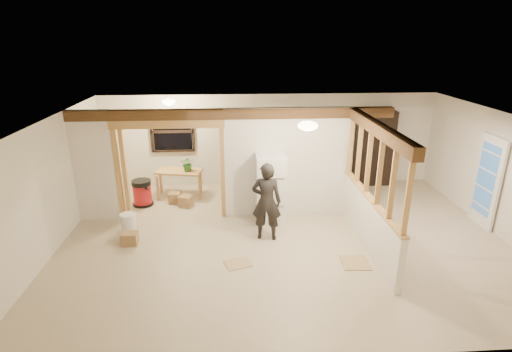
{
  "coord_description": "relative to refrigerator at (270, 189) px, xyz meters",
  "views": [
    {
      "loc": [
        -1.04,
        -7.28,
        4.0
      ],
      "look_at": [
        -0.55,
        0.4,
        1.24
      ],
      "focal_mm": 28.0,
      "sensor_mm": 36.0,
      "label": 1
    }
  ],
  "objects": [
    {
      "name": "floor",
      "position": [
        0.2,
        -0.83,
        -0.78
      ],
      "size": [
        9.0,
        6.5,
        0.01
      ],
      "primitive_type": "cube",
      "color": "#BEAB8D",
      "rests_on": "ground"
    },
    {
      "name": "ceiling",
      "position": [
        0.2,
        -0.83,
        1.73
      ],
      "size": [
        9.0,
        6.5,
        0.01
      ],
      "primitive_type": "cube",
      "color": "white"
    },
    {
      "name": "wall_back",
      "position": [
        0.2,
        2.42,
        0.48
      ],
      "size": [
        9.0,
        0.01,
        2.5
      ],
      "primitive_type": "cube",
      "color": "silver",
      "rests_on": "floor"
    },
    {
      "name": "wall_front",
      "position": [
        0.2,
        -4.08,
        0.48
      ],
      "size": [
        9.0,
        0.01,
        2.5
      ],
      "primitive_type": "cube",
      "color": "silver",
      "rests_on": "floor"
    },
    {
      "name": "wall_left",
      "position": [
        -4.3,
        -0.83,
        0.48
      ],
      "size": [
        0.01,
        6.5,
        2.5
      ],
      "primitive_type": "cube",
      "color": "silver",
      "rests_on": "floor"
    },
    {
      "name": "wall_right",
      "position": [
        4.7,
        -0.83,
        0.48
      ],
      "size": [
        0.01,
        6.5,
        2.5
      ],
      "primitive_type": "cube",
      "color": "silver",
      "rests_on": "floor"
    },
    {
      "name": "partition_left_stub",
      "position": [
        -3.85,
        0.37,
        0.48
      ],
      "size": [
        0.9,
        0.12,
        2.5
      ],
      "primitive_type": "cube",
      "color": "silver",
      "rests_on": "floor"
    },
    {
      "name": "partition_center",
      "position": [
        0.4,
        0.37,
        0.48
      ],
      "size": [
        2.8,
        0.12,
        2.5
      ],
      "primitive_type": "cube",
      "color": "silver",
      "rests_on": "floor"
    },
    {
      "name": "doorway_frame",
      "position": [
        -2.2,
        0.37,
        0.33
      ],
      "size": [
        2.46,
        0.14,
        2.2
      ],
      "primitive_type": "cube",
      "color": "tan",
      "rests_on": "floor"
    },
    {
      "name": "header_beam_back",
      "position": [
        -0.8,
        0.37,
        1.61
      ],
      "size": [
        7.0,
        0.18,
        0.22
      ],
      "primitive_type": "cube",
      "color": "brown",
      "rests_on": "ceiling"
    },
    {
      "name": "header_beam_right",
      "position": [
        1.8,
        -1.23,
        1.61
      ],
      "size": [
        0.18,
        3.3,
        0.22
      ],
      "primitive_type": "cube",
      "color": "brown",
      "rests_on": "ceiling"
    },
    {
      "name": "pony_wall",
      "position": [
        1.8,
        -1.23,
        -0.27
      ],
      "size": [
        0.12,
        3.2,
        1.0
      ],
      "primitive_type": "cube",
      "color": "silver",
      "rests_on": "floor"
    },
    {
      "name": "stud_partition",
      "position": [
        1.8,
        -1.23,
        0.89
      ],
      "size": [
        0.14,
        3.2,
        1.32
      ],
      "primitive_type": "cube",
      "color": "tan",
      "rests_on": "pony_wall"
    },
    {
      "name": "window_back",
      "position": [
        -2.4,
        2.34,
        0.78
      ],
      "size": [
        1.12,
        0.1,
        1.1
      ],
      "primitive_type": "cube",
      "color": "black",
      "rests_on": "wall_back"
    },
    {
      "name": "french_door",
      "position": [
        4.62,
        -0.43,
        0.23
      ],
      "size": [
        0.12,
        0.86,
        2.0
      ],
      "primitive_type": "cube",
      "color": "white",
      "rests_on": "floor"
    },
    {
      "name": "ceiling_dome_main",
      "position": [
        0.5,
        -1.33,
        1.71
      ],
      "size": [
        0.36,
        0.36,
        0.16
      ],
      "primitive_type": "ellipsoid",
      "color": "#FFEABF",
      "rests_on": "ceiling"
    },
    {
      "name": "ceiling_dome_util",
      "position": [
        -2.3,
        1.47,
        1.71
      ],
      "size": [
        0.32,
        0.32,
        0.14
      ],
      "primitive_type": "ellipsoid",
      "color": "#FFEABF",
      "rests_on": "ceiling"
    },
    {
      "name": "hanging_bulb",
      "position": [
        -1.8,
        0.77,
        1.41
      ],
      "size": [
        0.07,
        0.07,
        0.07
      ],
      "primitive_type": "ellipsoid",
      "color": "#FFD88C",
      "rests_on": "ceiling"
    },
    {
      "name": "refrigerator",
      "position": [
        0.0,
        0.0,
        0.0
      ],
      "size": [
        0.64,
        0.62,
        1.54
      ],
      "primitive_type": "cube",
      "color": "white",
      "rests_on": "floor"
    },
    {
      "name": "woman",
      "position": [
        -0.16,
        -0.78,
        0.05
      ],
      "size": [
        0.66,
        0.49,
        1.64
      ],
      "primitive_type": "imported",
      "rotation": [
        0.0,
        0.0,
        2.97
      ],
      "color": "black",
      "rests_on": "floor"
    },
    {
      "name": "work_table",
      "position": [
        -2.19,
        1.59,
        -0.41
      ],
      "size": [
        1.23,
        0.79,
        0.72
      ],
      "primitive_type": "cube",
      "rotation": [
        0.0,
        0.0,
        -0.21
      ],
      "color": "tan",
      "rests_on": "floor"
    },
    {
      "name": "potted_plant",
      "position": [
        -1.94,
        1.54,
        0.14
      ],
      "size": [
        0.39,
        0.35,
        0.4
      ],
      "primitive_type": "imported",
      "rotation": [
        0.0,
        0.0,
        0.11
      ],
      "color": "#2C6A2D",
      "rests_on": "work_table"
    },
    {
      "name": "shop_vac",
      "position": [
        -3.04,
        1.09,
        -0.44
      ],
      "size": [
        0.65,
        0.65,
        0.66
      ],
      "primitive_type": "cylinder",
      "rotation": [
        0.0,
        0.0,
        0.36
      ],
      "color": "maroon",
      "rests_on": "floor"
    },
    {
      "name": "bookshelf",
      "position": [
        3.06,
        2.18,
        0.26
      ],
      "size": [
        1.03,
        0.34,
        2.06
      ],
      "primitive_type": "cube",
      "color": "black",
      "rests_on": "floor"
    },
    {
      "name": "bucket",
      "position": [
        -3.05,
        -0.34,
        -0.56
      ],
      "size": [
        0.34,
        0.34,
        0.42
      ],
      "primitive_type": "cylinder",
      "rotation": [
        0.0,
        0.0,
        -0.01
      ],
      "color": "white",
      "rests_on": "floor"
    },
    {
      "name": "box_util_a",
      "position": [
        -1.99,
        0.97,
        -0.64
      ],
      "size": [
        0.38,
        0.36,
        0.26
      ],
      "primitive_type": "cube",
      "rotation": [
        0.0,
        0.0,
        -0.39
      ],
      "color": "#9B764B",
      "rests_on": "floor"
    },
    {
      "name": "box_util_b",
      "position": [
        -2.27,
        1.19,
        -0.64
      ],
      "size": [
        0.31,
        0.31,
        0.27
      ],
      "primitive_type": "cube",
      "rotation": [
        0.0,
        0.0,
        -0.09
      ],
      "color": "#9B764B",
      "rests_on": "floor"
    },
    {
      "name": "box_front",
      "position": [
        -2.91,
        -0.88,
        -0.65
      ],
      "size": [
        0.32,
        0.26,
        0.25
      ],
      "primitive_type": "cube",
      "rotation": [
        0.0,
        0.0,
        0.01
      ],
      "color": "#9B764B",
      "rests_on": "floor"
    },
    {
      "name": "floor_panel_near",
      "position": [
        1.4,
        -1.86,
        -0.76
      ],
      "size": [
        0.53,
        0.53,
        0.02
      ],
      "primitive_type": "cube",
      "rotation": [
        0.0,
        0.0,
        -0.06
      ],
      "color": "tan",
      "rests_on": "floor"
    },
    {
      "name": "floor_panel_far",
      "position": [
        -0.76,
        -1.74,
        -0.77
      ],
      "size": [
        0.55,
        0.49,
        0.01
      ],
      "primitive_type": "cube",
      "rotation": [
        0.0,
        0.0,
        0.32
      ],
      "color": "tan",
      "rests_on": "floor"
    }
  ]
}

